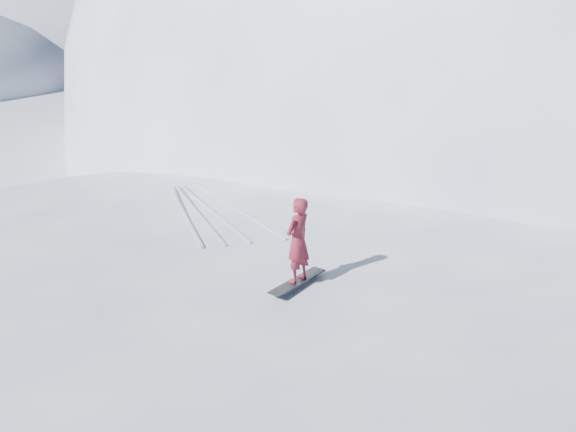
% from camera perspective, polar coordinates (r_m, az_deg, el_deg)
% --- Properties ---
extents(ground, '(400.00, 400.00, 0.00)m').
position_cam_1_polar(ground, '(15.07, -0.24, -12.97)').
color(ground, white).
rests_on(ground, ground).
extents(near_ridge, '(36.00, 28.00, 4.80)m').
position_cam_1_polar(near_ridge, '(17.83, 1.05, -7.72)').
color(near_ridge, white).
rests_on(near_ridge, ground).
extents(summit_peak, '(60.00, 56.00, 56.00)m').
position_cam_1_polar(summit_peak, '(46.41, 20.80, 7.43)').
color(summit_peak, white).
rests_on(summit_peak, ground).
extents(peak_shoulder, '(28.00, 24.00, 18.00)m').
position_cam_1_polar(peak_shoulder, '(35.81, 9.32, 5.46)').
color(peak_shoulder, white).
rests_on(peak_shoulder, ground).
extents(wind_bumps, '(16.00, 14.40, 1.00)m').
position_cam_1_polar(wind_bumps, '(16.82, -3.55, -9.47)').
color(wind_bumps, white).
rests_on(wind_bumps, ground).
extents(snowboard, '(1.42, 1.32, 0.03)m').
position_cam_1_polar(snowboard, '(13.26, 0.86, -5.80)').
color(snowboard, black).
rests_on(snowboard, near_ridge).
extents(snowboarder, '(0.76, 0.75, 1.77)m').
position_cam_1_polar(snowboarder, '(12.91, 0.88, -2.16)').
color(snowboarder, maroon).
rests_on(snowboarder, snowboard).
extents(board_tracks, '(2.75, 5.97, 0.04)m').
position_cam_1_polar(board_tracks, '(18.01, -7.35, 0.69)').
color(board_tracks, silver).
rests_on(board_tracks, ground).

